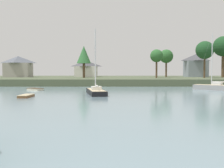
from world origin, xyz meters
name	(u,v)px	position (x,y,z in m)	size (l,w,h in m)	color
far_shore_bank	(113,80)	(0.00, 84.62, 0.86)	(164.34, 54.06, 1.72)	#4C563D
sailboat_black	(95,93)	(-3.31, 36.82, 0.24)	(3.96, 9.16, 11.09)	black
sailboat_grey	(213,89)	(19.63, 46.55, 0.26)	(7.72, 6.84, 11.94)	gray
dinghy_wood	(25,96)	(-12.96, 31.99, 0.13)	(1.58, 3.54, 0.52)	brown
dinghy_cream	(34,90)	(-15.62, 45.32, 0.15)	(3.75, 3.40, 0.62)	beige
mooring_buoy_orange	(93,88)	(-4.77, 53.15, 0.06)	(0.32, 0.32, 0.37)	orange
shore_tree_left	(222,47)	(34.78, 78.67, 11.49)	(6.44, 6.44, 13.14)	brown
shore_tree_far_right	(203,50)	(26.86, 72.97, 9.92)	(5.34, 5.34, 10.95)	brown
shore_tree_center_left	(83,55)	(-9.26, 74.14, 8.60)	(4.30, 4.30, 9.65)	brown
shore_tree_center_right	(155,56)	(12.40, 72.13, 8.14)	(3.79, 3.79, 8.43)	brown
shore_tree_center	(165,57)	(17.85, 84.65, 8.74)	(4.66, 4.66, 9.44)	brown
cottage_hillside	(194,65)	(29.23, 88.65, 5.91)	(7.69, 7.57, 8.11)	gray
cottage_behind_trees	(17,66)	(-32.55, 83.63, 5.39)	(8.94, 6.65, 7.09)	#9E998E
cottage_eastern	(85,68)	(-10.24, 91.55, 4.74)	(8.46, 8.74, 5.84)	silver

